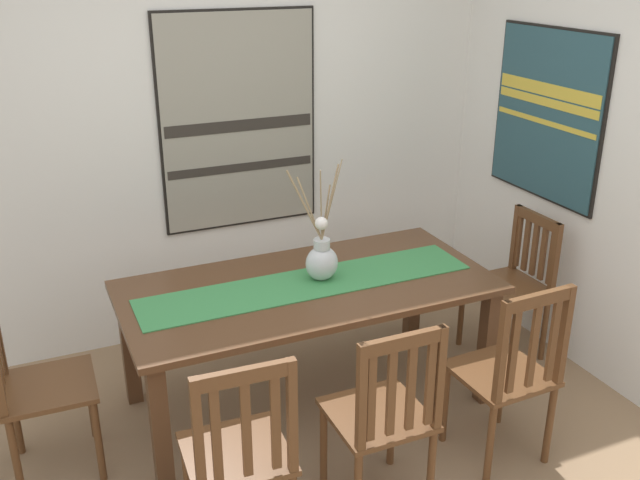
# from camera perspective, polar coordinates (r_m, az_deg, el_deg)

# --- Properties ---
(wall_back) EXTENTS (6.40, 0.12, 2.70)m
(wall_back) POSITION_cam_1_polar(r_m,az_deg,el_deg) (4.51, -8.39, 9.05)
(wall_back) COLOR silver
(wall_back) RESTS_ON ground_plane
(dining_table) EXTENTS (1.96, 0.95, 0.72)m
(dining_table) POSITION_cam_1_polar(r_m,az_deg,el_deg) (3.81, -0.96, -4.82)
(dining_table) COLOR #51331E
(dining_table) RESTS_ON ground_plane
(table_runner) EXTENTS (1.80, 0.36, 0.01)m
(table_runner) POSITION_cam_1_polar(r_m,az_deg,el_deg) (3.76, -0.97, -3.50)
(table_runner) COLOR #388447
(table_runner) RESTS_ON dining_table
(centerpiece_vase) EXTENTS (0.31, 0.21, 0.64)m
(centerpiece_vase) POSITION_cam_1_polar(r_m,az_deg,el_deg) (3.76, 0.14, -1.45)
(centerpiece_vase) COLOR silver
(centerpiece_vase) RESTS_ON dining_table
(chair_0) EXTENTS (0.43, 0.43, 0.90)m
(chair_0) POSITION_cam_1_polar(r_m,az_deg,el_deg) (3.63, -21.82, -10.72)
(chair_0) COLOR brown
(chair_0) RESTS_ON ground_plane
(chair_1) EXTENTS (0.42, 0.42, 0.89)m
(chair_1) POSITION_cam_1_polar(r_m,az_deg,el_deg) (4.52, 15.27, -3.15)
(chair_1) COLOR brown
(chair_1) RESTS_ON ground_plane
(chair_2) EXTENTS (0.43, 0.43, 0.97)m
(chair_2) POSITION_cam_1_polar(r_m,az_deg,el_deg) (3.56, 14.91, -10.18)
(chair_2) COLOR brown
(chair_2) RESTS_ON ground_plane
(chair_3) EXTENTS (0.44, 0.44, 0.97)m
(chair_3) POSITION_cam_1_polar(r_m,az_deg,el_deg) (2.98, -6.46, -16.65)
(chair_3) COLOR brown
(chair_3) RESTS_ON ground_plane
(chair_4) EXTENTS (0.42, 0.42, 0.96)m
(chair_4) POSITION_cam_1_polar(r_m,az_deg,el_deg) (3.18, 5.16, -13.73)
(chair_4) COLOR brown
(chair_4) RESTS_ON ground_plane
(painting_on_back_wall) EXTENTS (1.00, 0.05, 1.34)m
(painting_on_back_wall) POSITION_cam_1_polar(r_m,az_deg,el_deg) (4.48, -6.52, 9.36)
(painting_on_back_wall) COLOR black
(painting_on_side_wall) EXTENTS (0.05, 0.92, 1.02)m
(painting_on_side_wall) POSITION_cam_1_polar(r_m,az_deg,el_deg) (4.54, 17.76, 9.55)
(painting_on_side_wall) COLOR black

